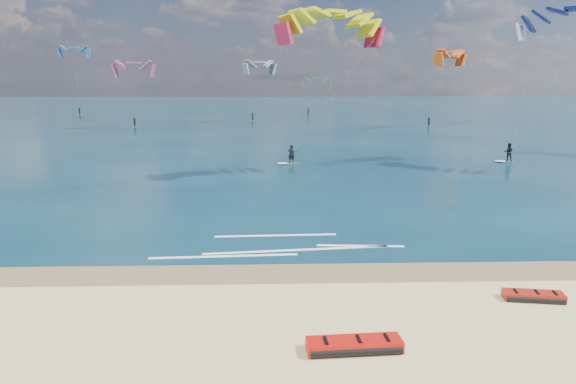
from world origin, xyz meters
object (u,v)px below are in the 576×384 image
object	(u,v)px
packed_kite_mid	(533,300)
kitesurfer_far	(543,78)
packed_kite_left	(354,350)
kitesurfer_main	(311,84)

from	to	relation	value
packed_kite_mid	kitesurfer_far	world-z (taller)	kitesurfer_far
packed_kite_left	packed_kite_mid	distance (m)	7.94
packed_kite_mid	kitesurfer_main	world-z (taller)	kitesurfer_main
packed_kite_left	kitesurfer_main	xyz separation A→B (m)	(0.88, 30.52, 7.53)
packed_kite_left	packed_kite_mid	size ratio (longest dim) A/B	1.34
packed_kite_mid	packed_kite_left	bearing A→B (deg)	-145.73
kitesurfer_main	kitesurfer_far	bearing A→B (deg)	-9.78
packed_kite_left	kitesurfer_main	distance (m)	31.45
packed_kite_mid	kitesurfer_main	size ratio (longest dim) A/B	0.16
packed_kite_left	kitesurfer_main	size ratio (longest dim) A/B	0.21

